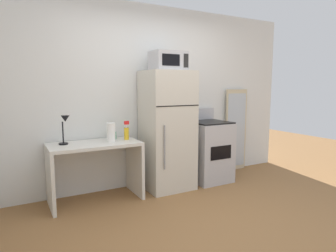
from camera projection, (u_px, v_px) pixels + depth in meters
ground_plane at (219, 228)px, 3.04m from camera, size 12.00×12.00×0.00m
wall_back_white at (148, 97)px, 4.34m from camera, size 5.00×0.10×2.60m
desk at (95, 161)px, 3.70m from camera, size 1.12×0.57×0.75m
desk_lamp at (65, 125)px, 3.53m from camera, size 0.14×0.12×0.35m
spray_bottle at (126, 132)px, 3.87m from camera, size 0.06×0.06×0.25m
coffee_mug at (113, 136)px, 3.92m from camera, size 0.08×0.08×0.09m
paper_towel_roll at (111, 132)px, 3.72m from camera, size 0.11×0.11×0.24m
refrigerator at (167, 131)px, 4.14m from camera, size 0.65×0.61×1.66m
microwave at (168, 61)px, 4.00m from camera, size 0.46×0.35×0.26m
oven_range at (208, 151)px, 4.53m from camera, size 0.58×0.61×1.10m
leaning_mirror at (236, 130)px, 5.09m from camera, size 0.44×0.03×1.40m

